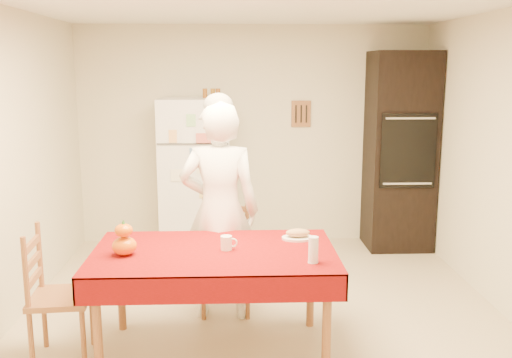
{
  "coord_description": "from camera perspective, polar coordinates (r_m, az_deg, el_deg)",
  "views": [
    {
      "loc": [
        -0.23,
        -4.31,
        2.02
      ],
      "look_at": [
        -0.05,
        0.2,
        1.14
      ],
      "focal_mm": 40.0,
      "sensor_mm": 36.0,
      "label": 1
    }
  ],
  "objects": [
    {
      "name": "floor",
      "position": [
        4.77,
        0.72,
        -14.01
      ],
      "size": [
        4.5,
        4.5,
        0.0
      ],
      "primitive_type": "plane",
      "color": "#CAB292",
      "rests_on": "ground"
    },
    {
      "name": "room_shell",
      "position": [
        4.34,
        0.78,
        5.8
      ],
      "size": [
        4.02,
        4.52,
        2.51
      ],
      "color": "beige",
      "rests_on": "ground"
    },
    {
      "name": "refrigerator",
      "position": [
        6.31,
        -6.06,
        0.32
      ],
      "size": [
        0.75,
        0.74,
        1.7
      ],
      "color": "white",
      "rests_on": "floor"
    },
    {
      "name": "oven_cabinet",
      "position": [
        6.57,
        14.19,
        2.68
      ],
      "size": [
        0.7,
        0.62,
        2.2
      ],
      "color": "black",
      "rests_on": "floor"
    },
    {
      "name": "dining_table",
      "position": [
        4.05,
        -4.21,
        -8.09
      ],
      "size": [
        1.7,
        1.0,
        0.76
      ],
      "color": "brown",
      "rests_on": "floor"
    },
    {
      "name": "chair_far",
      "position": [
        4.84,
        -3.02,
        -7.18
      ],
      "size": [
        0.43,
        0.41,
        0.95
      ],
      "rotation": [
        0.0,
        0.0,
        -0.02
      ],
      "color": "brown",
      "rests_on": "floor"
    },
    {
      "name": "chair_left",
      "position": [
        4.26,
        -19.82,
        -10.42
      ],
      "size": [
        0.43,
        0.45,
        0.95
      ],
      "rotation": [
        0.0,
        0.0,
        1.65
      ],
      "color": "brown",
      "rests_on": "floor"
    },
    {
      "name": "seated_woman",
      "position": [
        4.6,
        -3.66,
        -3.24
      ],
      "size": [
        0.67,
        0.46,
        1.77
      ],
      "primitive_type": "imported",
      "rotation": [
        0.0,
        0.0,
        3.08
      ],
      "color": "white",
      "rests_on": "floor"
    },
    {
      "name": "coffee_mug",
      "position": [
        4.03,
        -2.99,
        -6.4
      ],
      "size": [
        0.08,
        0.08,
        0.1
      ],
      "primitive_type": "cylinder",
      "color": "white",
      "rests_on": "dining_table"
    },
    {
      "name": "pumpkin_lower",
      "position": [
        4.02,
        -13.03,
        -6.53
      ],
      "size": [
        0.17,
        0.17,
        0.13
      ],
      "primitive_type": "ellipsoid",
      "color": "#DA4605",
      "rests_on": "dining_table"
    },
    {
      "name": "pumpkin_upper",
      "position": [
        3.99,
        -13.1,
        -5.03
      ],
      "size": [
        0.12,
        0.12,
        0.09
      ],
      "primitive_type": "ellipsoid",
      "color": "#D35904",
      "rests_on": "pumpkin_lower"
    },
    {
      "name": "wine_glass",
      "position": [
        3.77,
        5.75,
        -7.05
      ],
      "size": [
        0.07,
        0.07,
        0.18
      ],
      "primitive_type": "cylinder",
      "color": "white",
      "rests_on": "dining_table"
    },
    {
      "name": "bread_plate",
      "position": [
        4.29,
        4.21,
        -5.91
      ],
      "size": [
        0.24,
        0.24,
        0.02
      ],
      "primitive_type": "cylinder",
      "color": "white",
      "rests_on": "dining_table"
    },
    {
      "name": "bread_loaf",
      "position": [
        4.27,
        4.22,
        -5.39
      ],
      "size": [
        0.18,
        0.1,
        0.06
      ],
      "primitive_type": "ellipsoid",
      "color": "tan",
      "rests_on": "bread_plate"
    },
    {
      "name": "spice_jar_left",
      "position": [
        6.25,
        -5.12,
        8.54
      ],
      "size": [
        0.05,
        0.05,
        0.1
      ],
      "primitive_type": "cylinder",
      "color": "brown",
      "rests_on": "refrigerator"
    },
    {
      "name": "spice_jar_mid",
      "position": [
        6.25,
        -4.33,
        8.56
      ],
      "size": [
        0.05,
        0.05,
        0.1
      ],
      "primitive_type": "cylinder",
      "color": "brown",
      "rests_on": "refrigerator"
    },
    {
      "name": "spice_jar_right",
      "position": [
        6.25,
        -3.82,
        8.56
      ],
      "size": [
        0.05,
        0.05,
        0.1
      ],
      "primitive_type": "cylinder",
      "color": "brown",
      "rests_on": "refrigerator"
    }
  ]
}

